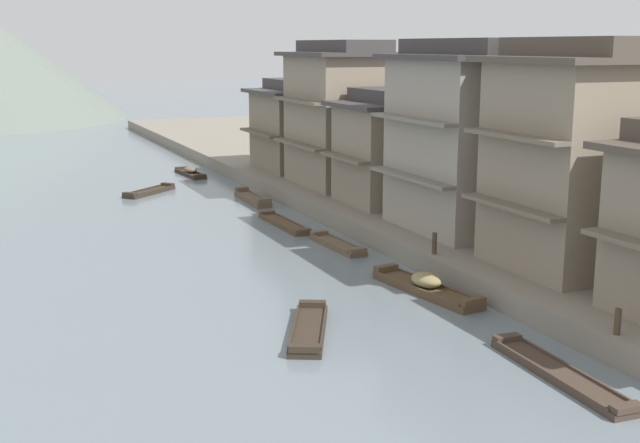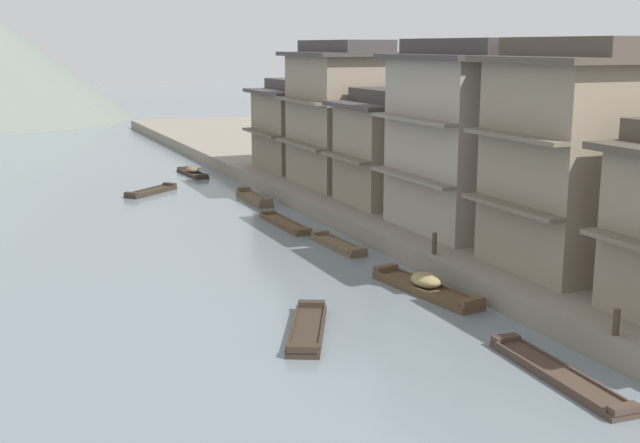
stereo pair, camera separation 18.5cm
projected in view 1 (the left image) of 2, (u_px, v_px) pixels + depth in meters
riverbank_right at (453, 199)px, 48.27m from camera, size 18.00×110.00×0.89m
boat_moored_nearest at (190, 172)px, 59.99m from camera, size 1.32×4.59×0.68m
boat_moored_second at (149, 192)px, 52.65m from camera, size 3.88×3.58×0.39m
boat_moored_third at (284, 224)px, 43.25m from camera, size 1.06×5.31×0.35m
boat_moored_far at (309, 329)px, 27.09m from camera, size 3.00×4.67×0.42m
boat_midriver_drifting at (560, 374)px, 23.45m from camera, size 1.25×5.86×0.37m
boat_midriver_upstream at (337, 245)px, 38.61m from camera, size 1.15×4.27×0.40m
boat_upstream_distant at (253, 199)px, 49.89m from camera, size 0.96×4.72×0.56m
boat_crossing_west at (426, 287)px, 31.43m from camera, size 1.90×5.69×0.82m
house_waterfront_second at (578, 157)px, 31.08m from camera, size 6.51×6.35×8.74m
house_waterfront_tall at (462, 137)px, 37.69m from camera, size 5.88×7.49×8.74m
house_waterfront_narrow at (398, 147)px, 44.56m from camera, size 6.94×5.78×6.14m
house_waterfront_far at (342, 114)px, 50.06m from camera, size 6.33×7.58×8.74m
house_waterfront_end at (304, 125)px, 56.98m from camera, size 7.10×7.10×6.14m
mooring_post_dock_near at (618, 322)px, 24.36m from camera, size 0.20×0.20×0.80m
mooring_post_dock_mid at (434, 243)px, 33.77m from camera, size 0.20×0.20×0.90m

